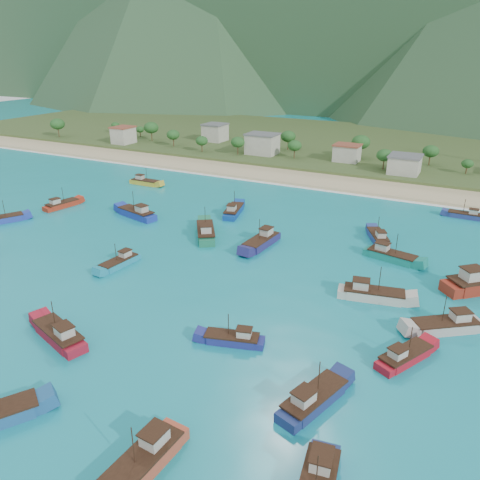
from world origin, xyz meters
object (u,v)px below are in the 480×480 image
at_px(boat_22, 62,205).
at_px(boat_26, 59,335).
at_px(boat_10, 142,464).
at_px(boat_32, 137,214).
at_px(boat_5, 233,340).
at_px(boat_28, 466,216).
at_px(boat_3, 206,233).
at_px(boat_29, 446,326).
at_px(boat_13, 313,400).
at_px(boat_17, 391,257).
at_px(boat_1, 378,238).
at_px(boat_20, 261,242).
at_px(boat_4, 405,357).
at_px(boat_9, 372,295).
at_px(boat_0, 120,263).
at_px(boat_19, 234,211).
at_px(boat_12, 3,220).
at_px(boat_14, 145,182).

distance_m(boat_22, boat_26, 62.90).
height_order(boat_10, boat_32, boat_32).
distance_m(boat_5, boat_28, 76.14).
distance_m(boat_3, boat_29, 52.46).
distance_m(boat_13, boat_32, 73.05).
distance_m(boat_17, boat_32, 59.86).
bearing_deg(boat_1, boat_20, -172.78).
xyz_separation_m(boat_3, boat_13, (37.91, -39.11, -0.17)).
height_order(boat_3, boat_20, boat_3).
bearing_deg(boat_5, boat_10, 169.37).
relative_size(boat_5, boat_17, 0.83).
bearing_deg(boat_22, boat_20, 10.74).
bearing_deg(boat_4, boat_20, 169.01).
relative_size(boat_9, boat_32, 0.94).
height_order(boat_0, boat_32, boat_32).
xyz_separation_m(boat_17, boat_32, (-59.81, -2.65, 0.12)).
xyz_separation_m(boat_13, boat_19, (-39.46, 55.06, 0.02)).
relative_size(boat_5, boat_28, 1.03).
bearing_deg(boat_12, boat_1, 48.53).
bearing_deg(boat_19, boat_3, -98.32).
relative_size(boat_0, boat_5, 1.01).
bearing_deg(boat_28, boat_12, 120.30).
xyz_separation_m(boat_1, boat_22, (-77.49, -14.47, -0.00)).
relative_size(boat_4, boat_32, 0.78).
distance_m(boat_1, boat_26, 66.17).
xyz_separation_m(boat_22, boat_28, (93.37, 38.71, -0.09)).
bearing_deg(boat_9, boat_4, 15.73).
xyz_separation_m(boat_10, boat_12, (-73.43, 41.19, -0.13)).
xyz_separation_m(boat_3, boat_4, (45.91, -25.79, -0.30)).
bearing_deg(boat_17, boat_14, -93.88).
relative_size(boat_0, boat_13, 0.84).
distance_m(boat_1, boat_19, 35.46).
height_order(boat_19, boat_26, boat_26).
bearing_deg(boat_17, boat_5, -8.26).
distance_m(boat_1, boat_4, 42.45).
distance_m(boat_3, boat_20, 12.96).
bearing_deg(boat_19, boat_28, 10.47).
distance_m(boat_14, boat_19, 38.45).
bearing_deg(boat_10, boat_32, -46.93).
xyz_separation_m(boat_12, boat_20, (60.31, 14.96, 0.16)).
height_order(boat_3, boat_32, boat_3).
bearing_deg(boat_20, boat_28, -128.76).
height_order(boat_0, boat_12, boat_12).
distance_m(boat_9, boat_26, 48.50).
bearing_deg(boat_13, boat_22, 172.21).
distance_m(boat_17, boat_26, 60.98).
bearing_deg(boat_13, boat_29, 80.71).
height_order(boat_10, boat_17, boat_10).
height_order(boat_1, boat_20, boat_20).
distance_m(boat_0, boat_13, 48.67).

